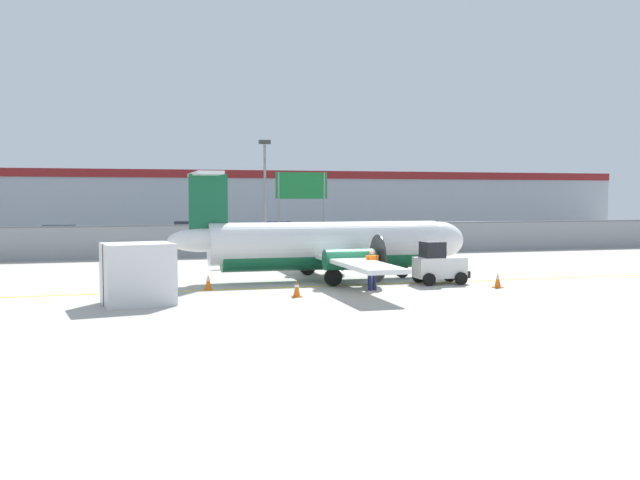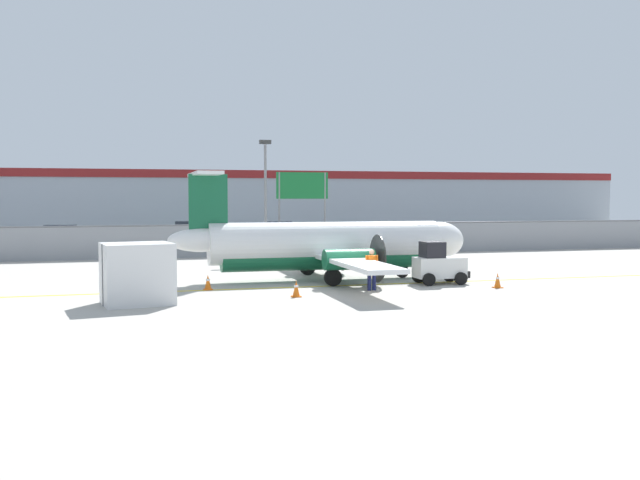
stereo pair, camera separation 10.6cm
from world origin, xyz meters
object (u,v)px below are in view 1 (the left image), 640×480
object	(u,v)px
traffic_cone_near_right	(376,271)
ground_crew_worker	(372,267)
parked_car_0	(61,235)
parked_car_5	(384,234)
baggage_tug	(439,265)
parked_car_6	(408,232)
apron_light_pole	(265,189)
parked_car_3	(268,237)
parked_car_2	(186,230)
traffic_cone_near_left	(297,289)
parked_car_1	(112,238)
highway_sign	(302,192)
cargo_container	(138,274)
commuter_airplane	(331,245)
traffic_cone_far_left	(498,280)
traffic_cone_far_right	(208,282)
parked_car_4	(279,231)

from	to	relation	value
traffic_cone_near_right	ground_crew_worker	bearing A→B (deg)	-112.25
parked_car_0	parked_car_5	xyz separation A→B (m)	(24.43, -5.24, 0.00)
ground_crew_worker	parked_car_0	world-z (taller)	same
baggage_tug	parked_car_6	bearing A→B (deg)	71.49
parked_car_6	apron_light_pole	world-z (taller)	apron_light_pole
parked_car_3	baggage_tug	bearing A→B (deg)	-77.86
traffic_cone_near_right	parked_car_2	xyz separation A→B (m)	(-6.32, 31.42, 0.58)
traffic_cone_near_left	parked_car_3	xyz separation A→B (m)	(3.83, 24.88, 0.58)
parked_car_1	highway_sign	world-z (taller)	highway_sign
cargo_container	parked_car_1	bearing A→B (deg)	83.25
commuter_airplane	cargo_container	bearing A→B (deg)	-149.04
parked_car_2	parked_car_5	bearing A→B (deg)	150.68
parked_car_0	parked_car_1	distance (m)	6.06
traffic_cone_far_left	apron_light_pole	world-z (taller)	apron_light_pole
parked_car_5	highway_sign	world-z (taller)	highway_sign
commuter_airplane	parked_car_5	bearing A→B (deg)	63.27
parked_car_2	highway_sign	size ratio (longest dim) A/B	0.80
commuter_airplane	parked_car_3	size ratio (longest dim) A/B	3.71
traffic_cone_far_left	parked_car_0	size ratio (longest dim) A/B	0.15
baggage_tug	ground_crew_worker	bearing A→B (deg)	-158.98
traffic_cone_far_left	cargo_container	bearing A→B (deg)	-177.40
cargo_container	highway_sign	world-z (taller)	highway_sign
traffic_cone_near_left	parked_car_2	world-z (taller)	parked_car_2
cargo_container	parked_car_6	size ratio (longest dim) A/B	0.62
traffic_cone_far_right	parked_car_5	bearing A→B (deg)	54.56
parked_car_2	parked_car_5	distance (m)	17.99
traffic_cone_near_right	highway_sign	xyz separation A→B (m)	(0.13, 15.32, 3.83)
commuter_airplane	baggage_tug	size ratio (longest dim) A/B	6.80
parked_car_3	traffic_cone_far_left	bearing A→B (deg)	-74.29
parked_car_6	parked_car_2	bearing A→B (deg)	149.27
traffic_cone_near_right	parked_car_3	distance (m)	19.69
ground_crew_worker	apron_light_pole	world-z (taller)	apron_light_pole
traffic_cone_far_right	parked_car_0	size ratio (longest dim) A/B	0.15
parked_car_4	traffic_cone_near_left	bearing A→B (deg)	-93.96
parked_car_6	traffic_cone_far_right	bearing A→B (deg)	-132.88
commuter_airplane	cargo_container	world-z (taller)	commuter_airplane
baggage_tug	parked_car_3	bearing A→B (deg)	99.23
baggage_tug	parked_car_5	size ratio (longest dim) A/B	0.56
traffic_cone_near_right	parked_car_6	distance (m)	25.74
cargo_container	traffic_cone_far_right	bearing A→B (deg)	39.00
parked_car_1	parked_car_6	xyz separation A→B (m)	(23.58, 1.82, 0.00)
traffic_cone_far_left	parked_car_4	bearing A→B (deg)	93.83
commuter_airplane	parked_car_1	distance (m)	23.82
parked_car_1	highway_sign	distance (m)	14.27
baggage_tug	parked_car_2	xyz separation A→B (m)	(-8.18, 34.33, 0.04)
traffic_cone_far_left	baggage_tug	bearing A→B (deg)	133.75
ground_crew_worker	traffic_cone_near_left	world-z (taller)	ground_crew_worker
parked_car_2	highway_sign	xyz separation A→B (m)	(6.46, -16.10, 3.24)
cargo_container	apron_light_pole	size ratio (longest dim) A/B	0.37
cargo_container	parked_car_6	world-z (taller)	cargo_container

